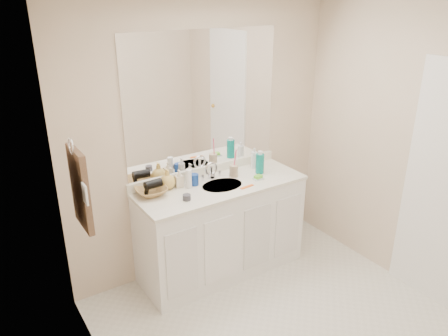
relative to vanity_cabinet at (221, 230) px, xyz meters
The scene contains 29 objects.
floor 1.11m from the vanity_cabinet, 90.00° to the right, with size 2.60×2.60×0.00m, color silver.
ceiling 2.23m from the vanity_cabinet, 90.00° to the right, with size 2.60×2.60×0.02m, color white.
wall_back 0.82m from the vanity_cabinet, 90.00° to the left, with size 2.60×0.02×2.40m, color beige.
wall_left 1.83m from the vanity_cabinet, 141.75° to the right, with size 0.02×2.60×2.40m, color beige.
wall_right 1.83m from the vanity_cabinet, 38.25° to the right, with size 0.02×2.60×2.40m, color beige.
vanity_cabinet is the anchor object (origin of this frame).
countertop 0.44m from the vanity_cabinet, ahead, with size 1.52×0.57×0.03m, color white.
backsplash 0.56m from the vanity_cabinet, 90.00° to the left, with size 1.52×0.03×0.08m, color white.
sink_basin 0.44m from the vanity_cabinet, 90.00° to the right, with size 0.37×0.37×0.02m, color #B6AF9F.
faucet 0.53m from the vanity_cabinet, 90.00° to the left, with size 0.02×0.02×0.11m, color silver.
mirror 1.17m from the vanity_cabinet, 90.00° to the left, with size 1.48×0.01×1.20m, color white.
blue_mug 0.55m from the vanity_cabinet, 150.19° to the left, with size 0.07×0.07×0.10m, color #153C94.
tan_cup 0.55m from the vanity_cabinet, 23.73° to the left, with size 0.08×0.08×0.11m, color tan.
toothbrush 0.64m from the vanity_cabinet, 22.68° to the left, with size 0.01×0.01×0.22m, color #F5406C.
mouthwash_bottle 0.70m from the vanity_cabinet, ahead, with size 0.08×0.08×0.18m, color #0A8379.
clear_pump_bottle 0.73m from the vanity_cabinet, 17.95° to the left, with size 0.06×0.06×0.16m, color white.
soap_dish 0.58m from the vanity_cabinet, 14.88° to the right, with size 0.09×0.07×0.01m, color silver.
green_soap 0.59m from the vanity_cabinet, 14.88° to the right, with size 0.07×0.05×0.02m, color #6FCD32.
orange_comb 0.51m from the vanity_cabinet, 47.94° to the right, with size 0.14×0.03×0.01m, color orange.
dark_jar 0.63m from the vanity_cabinet, 164.84° to the right, with size 0.07×0.07×0.05m, color #3B3941.
extra_white_bottle 0.61m from the vanity_cabinet, 161.37° to the left, with size 0.05×0.05×0.17m, color white.
soap_bottle_white 0.61m from the vanity_cabinet, 137.36° to the left, with size 0.07×0.07×0.18m, color silver.
soap_bottle_cream 0.64m from the vanity_cabinet, 154.44° to the left, with size 0.07×0.07×0.15m, color beige.
soap_bottle_yellow 0.71m from the vanity_cabinet, 157.35° to the left, with size 0.13×0.13×0.17m, color #DFB656.
wicker_basket 0.78m from the vanity_cabinet, 166.77° to the left, with size 0.26×0.26×0.06m, color #A07740.
hair_dryer 0.80m from the vanity_cabinet, 166.33° to the left, with size 0.07×0.07×0.15m, color black.
towel_ring 1.71m from the vanity_cabinet, 168.86° to the right, with size 0.11×0.11×0.01m, color silver.
hand_towel 1.52m from the vanity_cabinet, 168.69° to the right, with size 0.04×0.32×0.55m, color #412F23.
switch_plate 1.61m from the vanity_cabinet, 160.52° to the right, with size 0.01×0.09×0.13m, color white.
Camera 1 is at (-1.87, -1.90, 2.45)m, focal length 35.00 mm.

